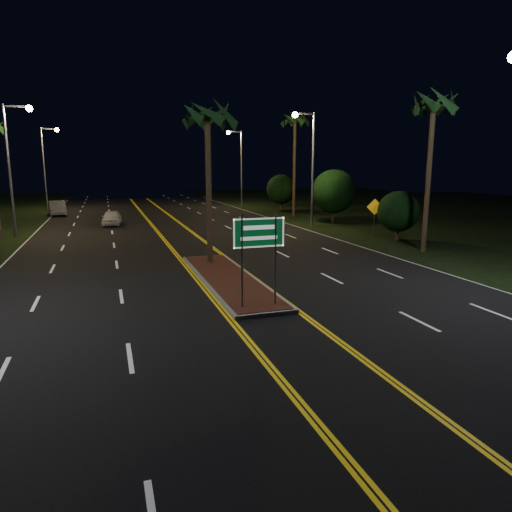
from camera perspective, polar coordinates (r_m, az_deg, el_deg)
name	(u,v)px	position (r m, az deg, el deg)	size (l,w,h in m)	color
ground	(289,337)	(13.53, 4.20, -10.12)	(120.00, 120.00, 0.00)	black
grass_right	(471,215)	(50.81, 25.27, 4.61)	(40.00, 110.00, 0.01)	black
median_island	(228,279)	(19.85, -3.53, -2.89)	(2.25, 10.25, 0.17)	gray
highway_sign	(259,241)	(15.43, 0.37, 1.84)	(1.80, 0.08, 3.20)	gray
streetlight_left_mid	(14,155)	(36.10, -28.00, 11.12)	(1.91, 0.44, 9.00)	gray
streetlight_left_far	(47,159)	(55.93, -24.65, 10.99)	(1.91, 0.44, 9.00)	gray
streetlight_right_mid	(309,156)	(37.03, 6.59, 12.30)	(1.91, 0.44, 9.00)	gray
streetlight_right_far	(238,159)	(55.82, -2.22, 11.98)	(1.91, 0.44, 9.00)	gray
palm_median	(207,115)	(22.78, -6.11, 17.10)	(2.40, 2.40, 8.30)	#382819
palm_right_near	(434,104)	(27.93, 21.34, 17.27)	(2.40, 2.40, 9.30)	#382819
palm_right_far	(295,120)	(45.42, 4.90, 16.53)	(2.40, 2.40, 10.30)	#382819
shrub_near	(398,211)	(31.67, 17.35, 5.33)	(2.70, 2.70, 3.30)	#382819
shrub_mid	(334,191)	(40.38, 9.71, 7.96)	(3.78, 3.78, 4.62)	#382819
shrub_far	(281,189)	(51.22, 3.15, 8.32)	(3.24, 3.24, 3.96)	#382819
car_near	(112,216)	(40.30, -17.61, 4.73)	(1.87, 4.36, 1.45)	white
car_far	(57,207)	(50.57, -23.59, 5.65)	(2.12, 4.95, 1.65)	#A4A5AD
warning_sign	(374,212)	(33.07, 14.59, 5.35)	(1.05, 0.42, 2.65)	gray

